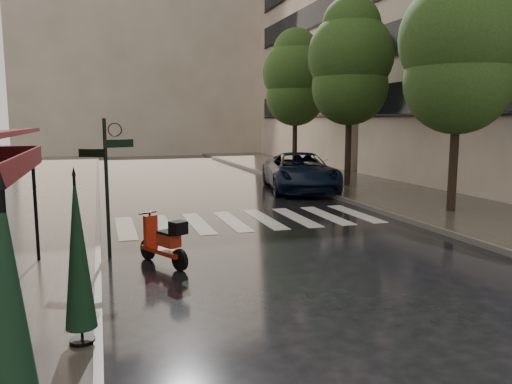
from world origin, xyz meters
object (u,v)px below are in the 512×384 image
parked_car (300,172)px  parasol_front (78,253)px  scooter (164,243)px  parasol_back (13,358)px

parked_car → parasol_front: (-8.65, -13.38, 0.53)m
scooter → parasol_front: (-1.55, -3.66, 0.86)m
parasol_front → parked_car: bearing=57.1°
scooter → parasol_back: bearing=-132.5°
parasol_back → scooter: bearing=75.2°
parasol_front → parasol_back: size_ratio=0.89×
parasol_front → parasol_back: parasol_back is taller
scooter → parasol_front: parasol_front is taller
parked_car → parasol_front: parasol_front is taller
scooter → parasol_back: parasol_back is taller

